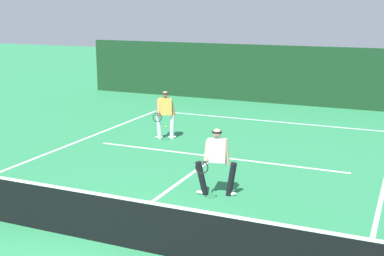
{
  "coord_description": "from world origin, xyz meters",
  "views": [
    {
      "loc": [
        5.24,
        -7.52,
        4.33
      ],
      "look_at": [
        -0.4,
        5.36,
        1.0
      ],
      "focal_mm": 48.46,
      "sensor_mm": 36.0,
      "label": 1
    }
  ],
  "objects_px": {
    "player_near": "(216,159)",
    "tennis_ball_extra": "(264,235)",
    "player_far": "(165,113)",
    "tennis_ball": "(166,127)"
  },
  "relations": [
    {
      "from": "player_near",
      "to": "player_far",
      "type": "height_order",
      "value": "player_far"
    },
    {
      "from": "tennis_ball",
      "to": "tennis_ball_extra",
      "type": "height_order",
      "value": "same"
    },
    {
      "from": "player_near",
      "to": "tennis_ball_extra",
      "type": "xyz_separation_m",
      "value": [
        1.67,
        -1.74,
        -0.84
      ]
    },
    {
      "from": "player_near",
      "to": "tennis_ball_extra",
      "type": "distance_m",
      "value": 2.55
    },
    {
      "from": "player_near",
      "to": "tennis_ball",
      "type": "height_order",
      "value": "player_near"
    },
    {
      "from": "tennis_ball",
      "to": "tennis_ball_extra",
      "type": "relative_size",
      "value": 1.0
    },
    {
      "from": "player_near",
      "to": "player_far",
      "type": "bearing_deg",
      "value": -67.48
    },
    {
      "from": "player_far",
      "to": "tennis_ball_extra",
      "type": "distance_m",
      "value": 7.96
    },
    {
      "from": "player_far",
      "to": "tennis_ball",
      "type": "height_order",
      "value": "player_far"
    },
    {
      "from": "tennis_ball_extra",
      "to": "tennis_ball",
      "type": "bearing_deg",
      "value": 127.93
    }
  ]
}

